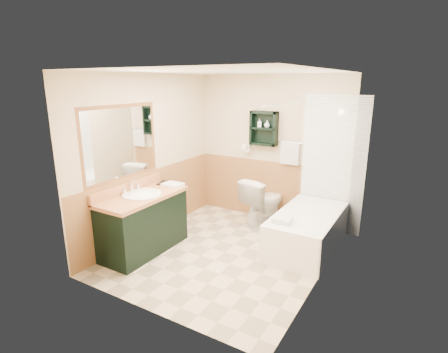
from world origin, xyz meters
TOP-DOWN VIEW (x-y plane):
  - floor at (0.00, 0.00)m, footprint 3.00×3.00m
  - back_wall at (0.00, 1.52)m, footprint 2.60×0.04m
  - left_wall at (-1.32, 0.00)m, footprint 0.04×3.00m
  - right_wall at (1.32, 0.00)m, footprint 0.04×3.00m
  - ceiling at (0.00, 0.00)m, footprint 2.60×3.00m
  - wainscot_left at (-1.29, 0.00)m, footprint 2.98×2.98m
  - wainscot_back at (0.00, 1.49)m, footprint 2.58×2.58m
  - mirror_frame at (-1.27, -0.55)m, footprint 1.30×1.30m
  - mirror_glass at (-1.27, -0.55)m, footprint 1.20×1.20m
  - tile_right at (1.28, 0.75)m, footprint 1.50×1.50m
  - tile_back at (1.03, 1.48)m, footprint 0.95×0.95m
  - tile_accent at (1.27, 0.75)m, footprint 1.50×1.50m
  - wall_shelf at (-0.10, 1.41)m, footprint 0.45×0.15m
  - hair_dryer at (-0.40, 1.43)m, footprint 0.10×0.24m
  - towel_bar at (0.35, 1.45)m, footprint 0.40×0.06m
  - curtain_rod at (0.53, 0.75)m, footprint 0.03×1.60m
  - shower_curtain at (0.53, 0.92)m, footprint 1.05×1.05m
  - vanity at (-0.99, -0.51)m, footprint 0.59×1.28m
  - bathtub at (0.93, 0.71)m, footprint 0.79×1.50m
  - toilet at (0.04, 1.17)m, footprint 0.64×0.88m
  - counter_towel at (-0.89, 0.02)m, footprint 0.28×0.22m
  - vanity_book at (-1.16, 0.03)m, footprint 0.16×0.06m
  - tub_towel at (0.74, 0.20)m, footprint 0.23×0.19m
  - soap_bottle_a at (-0.17, 1.40)m, footprint 0.11×0.15m
  - soap_bottle_b at (-0.04, 1.40)m, footprint 0.10×0.12m

SIDE VIEW (x-z plane):
  - floor at x=0.00m, z-range 0.00..0.00m
  - bathtub at x=0.93m, z-range 0.00..0.52m
  - toilet at x=0.04m, z-range 0.00..0.78m
  - vanity at x=-0.99m, z-range 0.00..0.81m
  - wainscot_left at x=-1.29m, z-range 0.00..1.00m
  - wainscot_back at x=0.00m, z-range 0.00..1.00m
  - tub_towel at x=0.74m, z-range 0.52..0.59m
  - counter_towel at x=-0.89m, z-range 0.81..0.85m
  - vanity_book at x=-1.16m, z-range 0.81..1.03m
  - tile_right at x=1.28m, z-range 0.00..2.10m
  - tile_back at x=1.03m, z-range 0.00..2.10m
  - shower_curtain at x=0.53m, z-range 0.30..2.00m
  - back_wall at x=0.00m, z-range 0.00..2.40m
  - left_wall at x=-1.32m, z-range 0.00..2.40m
  - right_wall at x=1.32m, z-range 0.00..2.40m
  - hair_dryer at x=-0.40m, z-range 1.11..1.29m
  - towel_bar at x=0.35m, z-range 1.15..1.55m
  - mirror_frame at x=-1.27m, z-range 1.00..2.00m
  - mirror_glass at x=-1.27m, z-range 1.05..1.95m
  - wall_shelf at x=-0.10m, z-range 1.27..1.83m
  - soap_bottle_a at x=-0.17m, z-range 1.56..1.63m
  - soap_bottle_b at x=-0.04m, z-range 1.56..1.66m
  - tile_accent at x=1.27m, z-range 1.85..1.95m
  - curtain_rod at x=0.53m, z-range 1.98..2.02m
  - ceiling at x=0.00m, z-range 2.40..2.44m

